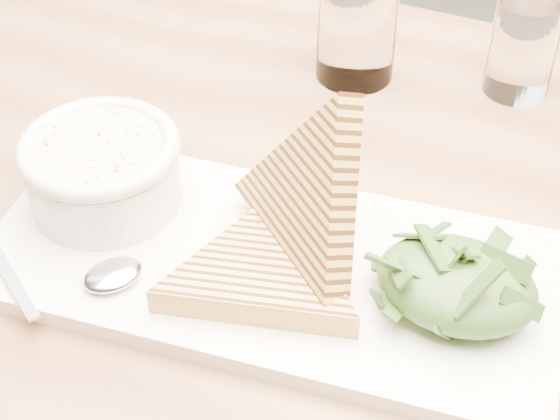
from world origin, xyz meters
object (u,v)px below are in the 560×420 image
at_px(glass_near, 357,22).
at_px(glass_far, 523,46).
at_px(table_top, 324,238).
at_px(platter, 270,267).
at_px(soup_bowl, 104,178).

xyz_separation_m(glass_near, glass_far, (0.16, 0.04, -0.01)).
bearing_deg(table_top, platter, -103.34).
bearing_deg(glass_far, table_top, -111.98).
height_order(soup_bowl, glass_near, glass_near).
bearing_deg(soup_bowl, platter, -3.81).
relative_size(soup_bowl, glass_far, 1.24).
bearing_deg(glass_far, soup_bowl, -130.23).
distance_m(table_top, glass_near, 0.24).
bearing_deg(soup_bowl, glass_far, 49.77).
distance_m(table_top, glass_far, 0.28).
height_order(platter, glass_far, glass_far).
xyz_separation_m(table_top, glass_far, (0.10, 0.26, 0.07)).
distance_m(table_top, soup_bowl, 0.19).
xyz_separation_m(table_top, glass_near, (-0.05, 0.22, 0.08)).
height_order(glass_near, glass_far, glass_near).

